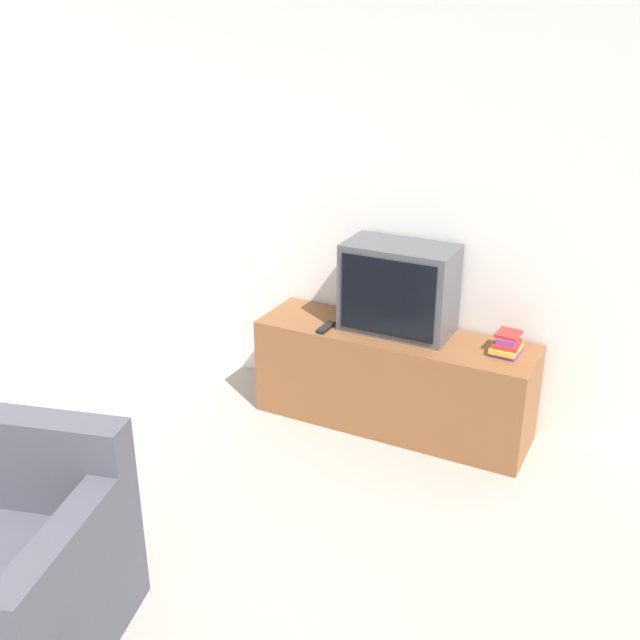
{
  "coord_description": "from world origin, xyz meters",
  "views": [
    {
      "loc": [
        2.26,
        -1.19,
        2.49
      ],
      "look_at": [
        0.46,
        2.32,
        0.83
      ],
      "focal_mm": 42.0,
      "sensor_mm": 36.0,
      "label": 1
    }
  ],
  "objects_px": {
    "tv_stand": "(393,380)",
    "remote_on_stand": "(326,327)",
    "television": "(399,288)",
    "book_stack": "(507,344)"
  },
  "relations": [
    {
      "from": "tv_stand",
      "to": "remote_on_stand",
      "type": "xyz_separation_m",
      "value": [
        -0.4,
        -0.13,
        0.33
      ]
    },
    {
      "from": "television",
      "to": "book_stack",
      "type": "distance_m",
      "value": 0.72
    },
    {
      "from": "television",
      "to": "tv_stand",
      "type": "bearing_deg",
      "value": -81.45
    },
    {
      "from": "book_stack",
      "to": "remote_on_stand",
      "type": "height_order",
      "value": "book_stack"
    },
    {
      "from": "book_stack",
      "to": "television",
      "type": "bearing_deg",
      "value": 177.91
    },
    {
      "from": "tv_stand",
      "to": "television",
      "type": "xyz_separation_m",
      "value": [
        -0.01,
        0.06,
        0.59
      ]
    },
    {
      "from": "tv_stand",
      "to": "book_stack",
      "type": "relative_size",
      "value": 8.52
    },
    {
      "from": "television",
      "to": "remote_on_stand",
      "type": "xyz_separation_m",
      "value": [
        -0.4,
        -0.19,
        -0.26
      ]
    },
    {
      "from": "television",
      "to": "remote_on_stand",
      "type": "bearing_deg",
      "value": -154.07
    },
    {
      "from": "tv_stand",
      "to": "remote_on_stand",
      "type": "height_order",
      "value": "remote_on_stand"
    }
  ]
}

